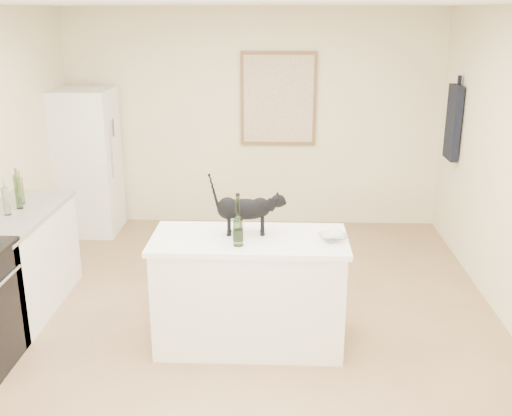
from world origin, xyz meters
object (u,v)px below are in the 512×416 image
(fridge, at_px, (87,162))
(glass_bowl, at_px, (333,238))
(black_cat, at_px, (245,212))
(wine_bottle, at_px, (238,223))

(fridge, xyz_separation_m, glass_bowl, (2.68, -2.60, 0.08))
(glass_bowl, bearing_deg, black_cat, 169.24)
(fridge, height_order, glass_bowl, fridge)
(glass_bowl, bearing_deg, fridge, 135.85)
(black_cat, relative_size, wine_bottle, 1.47)
(wine_bottle, bearing_deg, black_cat, 82.29)
(fridge, xyz_separation_m, black_cat, (2.01, -2.47, 0.23))
(fridge, bearing_deg, black_cat, -50.90)
(wine_bottle, distance_m, glass_bowl, 0.73)
(fridge, bearing_deg, wine_bottle, -53.98)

